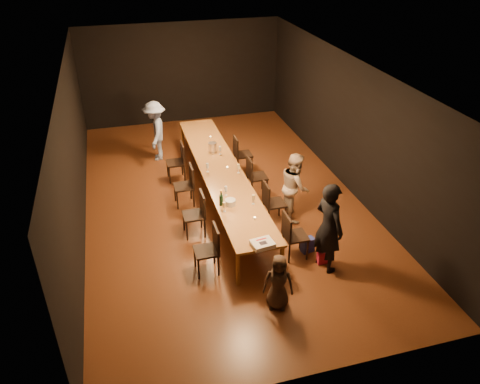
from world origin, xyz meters
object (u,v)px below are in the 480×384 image
object	(u,v)px
chair_left_1	(194,215)
plate_stack	(230,202)
chair_left_0	(206,250)
birthday_cake	(263,244)
champagne_bottle	(221,198)
table	(221,172)
chair_right_3	(243,154)
chair_right_0	(296,235)
ice_bucket	(212,147)
woman_birthday	(329,227)
chair_left_3	(175,162)
chair_left_2	(184,186)
chair_right_1	(275,203)
child	(278,282)
woman_tan	(295,186)
man_blue	(156,131)
chair_right_2	(257,176)

from	to	relation	value
chair_left_1	plate_stack	size ratio (longest dim) A/B	4.45
plate_stack	chair_left_0	bearing A→B (deg)	-126.66
birthday_cake	champagne_bottle	xyz separation A→B (m)	(-0.37, 1.46, 0.12)
table	chair_right_3	bearing A→B (deg)	54.69
birthday_cake	chair_right_0	bearing A→B (deg)	23.70
ice_bucket	woman_birthday	bearing A→B (deg)	-71.97
chair_left_3	ice_bucket	bearing A→B (deg)	-105.19
chair_left_3	woman_birthday	world-z (taller)	woman_birthday
chair_left_2	chair_right_1	bearing A→B (deg)	-125.22
chair_right_0	birthday_cake	bearing A→B (deg)	-58.52
child	ice_bucket	world-z (taller)	child
table	chair_right_0	bearing A→B (deg)	-70.50
chair_left_2	woman_birthday	world-z (taller)	woman_birthday
chair_left_1	woman_tan	xyz separation A→B (m)	(2.16, 0.08, 0.28)
chair_right_1	child	world-z (taller)	child
chair_left_1	man_blue	world-z (taller)	man_blue
chair_right_3	chair_left_1	size ratio (longest dim) A/B	1.00
chair_left_1	woman_birthday	world-z (taller)	woman_birthday
chair_left_2	child	xyz separation A→B (m)	(0.94, -3.57, 0.04)
chair_right_0	woman_birthday	size ratio (longest dim) A/B	0.53
chair_left_2	birthday_cake	world-z (taller)	chair_left_2
woman_tan	table	bearing A→B (deg)	61.29
ice_bucket	birthday_cake	bearing A→B (deg)	-89.90
chair_right_1	chair_right_3	xyz separation A→B (m)	(0.00, 2.40, 0.00)
chair_right_2	chair_left_1	bearing A→B (deg)	-54.78
chair_right_3	woman_tan	world-z (taller)	woman_tan
chair_right_1	man_blue	bearing A→B (deg)	-151.47
chair_right_0	woman_birthday	world-z (taller)	woman_birthday
woman_birthday	woman_tan	xyz separation A→B (m)	(0.05, 1.73, -0.13)
chair_right_2	chair_right_3	xyz separation A→B (m)	(0.00, 1.20, 0.00)
man_blue	birthday_cake	world-z (taller)	man_blue
chair_left_1	birthday_cake	bearing A→B (deg)	-152.54
woman_tan	birthday_cake	bearing A→B (deg)	155.94
table	birthday_cake	distance (m)	2.90
chair_left_2	ice_bucket	xyz separation A→B (m)	(0.88, 0.96, 0.40)
chair_right_0	chair_left_1	distance (m)	2.08
woman_birthday	ice_bucket	distance (m)	4.01
chair_right_3	child	size ratio (longest dim) A/B	0.92
chair_right_3	woman_tan	bearing A→B (deg)	11.34
chair_right_3	chair_left_0	size ratio (longest dim) A/B	1.00
woman_birthday	child	world-z (taller)	woman_birthday
woman_birthday	man_blue	xyz separation A→B (m)	(-2.42, 5.33, -0.09)
woman_tan	chair_left_2	bearing A→B (deg)	74.35
chair_right_2	woman_birthday	size ratio (longest dim) A/B	0.53
chair_right_2	champagne_bottle	distance (m)	1.92
table	chair_right_3	xyz separation A→B (m)	(0.85, 1.20, -0.24)
chair_right_0	ice_bucket	distance (m)	3.48
chair_left_3	birthday_cake	distance (m)	4.21
man_blue	child	distance (m)	6.18
chair_right_1	chair_left_1	size ratio (longest dim) A/B	1.00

